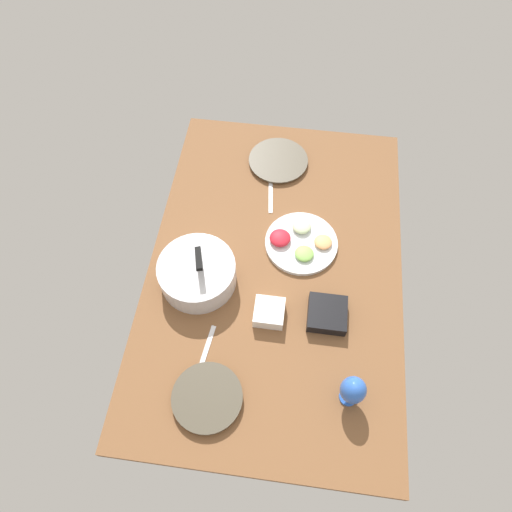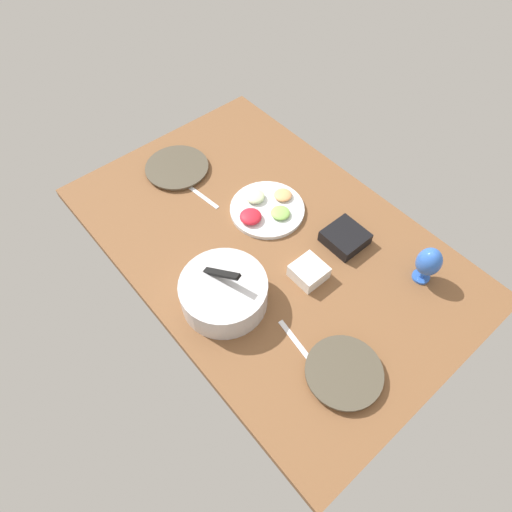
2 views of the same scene
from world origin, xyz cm
name	(u,v)px [view 1 (image 1 of 2)]	position (x,y,z in cm)	size (l,w,h in cm)	color
ground_plane	(275,268)	(0.00, 0.00, -2.00)	(160.00, 104.00, 4.00)	brown
dinner_plate_left	(207,398)	(-56.96, 17.90, 1.50)	(25.19, 25.19, 2.89)	beige
dinner_plate_right	(278,161)	(56.24, 4.76, 1.06)	(28.05, 28.05, 2.04)	beige
mixing_bowl	(197,273)	(-10.52, 30.14, 6.08)	(31.79, 30.78, 18.86)	silver
fruit_platter	(300,242)	(12.07, -9.31, 1.57)	(30.83, 30.83, 5.05)	silver
hurricane_glass_blue	(353,390)	(-49.91, -31.53, 9.67)	(8.98, 8.98, 16.15)	blue
square_bowl_black	(327,313)	(-19.93, -22.21, 2.87)	(14.89, 14.89, 5.15)	black
square_bowl_white	(269,312)	(-22.39, -0.11, 3.23)	(11.50, 11.50, 5.80)	white
fork_by_left_plate	(207,348)	(-38.49, 21.60, 0.30)	(18.00, 1.80, 0.60)	silver
fork_by_right_plate	(271,196)	(35.28, 5.99, 0.30)	(18.00, 1.80, 0.60)	silver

